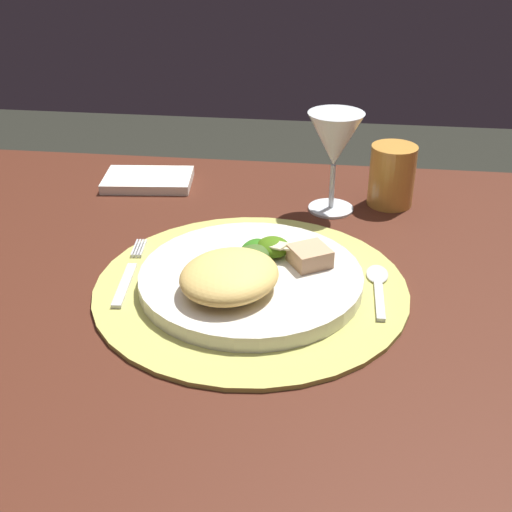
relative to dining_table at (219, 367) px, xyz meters
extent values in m
cube|color=#492014|center=(0.00, 0.00, 0.14)|extent=(1.28, 0.80, 0.03)
cylinder|color=tan|center=(0.05, -0.04, 0.16)|extent=(0.39, 0.39, 0.01)
cylinder|color=silver|center=(0.05, -0.04, 0.17)|extent=(0.28, 0.28, 0.02)
ellipsoid|color=#E9BF63|center=(0.03, -0.08, 0.20)|extent=(0.15, 0.16, 0.04)
ellipsoid|color=#2B6D16|center=(0.05, 0.01, 0.19)|extent=(0.04, 0.06, 0.02)
ellipsoid|color=#2B6231|center=(0.07, 0.01, 0.19)|extent=(0.05, 0.05, 0.02)
ellipsoid|color=#416E11|center=(0.07, 0.01, 0.19)|extent=(0.06, 0.06, 0.02)
ellipsoid|color=#3F5E24|center=(0.05, -0.02, 0.19)|extent=(0.06, 0.07, 0.02)
ellipsoid|color=#347C10|center=(0.07, 0.01, 0.19)|extent=(0.06, 0.05, 0.02)
cube|color=beige|center=(0.08, 0.00, 0.20)|extent=(0.03, 0.03, 0.01)
cube|color=beige|center=(0.09, 0.00, 0.20)|extent=(0.03, 0.02, 0.00)
cube|color=tan|center=(0.12, -0.01, 0.19)|extent=(0.06, 0.06, 0.02)
cube|color=silver|center=(-0.10, -0.06, 0.17)|extent=(0.02, 0.10, 0.00)
cube|color=silver|center=(-0.12, 0.03, 0.17)|extent=(0.01, 0.05, 0.00)
cube|color=silver|center=(-0.11, 0.03, 0.17)|extent=(0.01, 0.05, 0.00)
cube|color=silver|center=(-0.11, 0.04, 0.17)|extent=(0.01, 0.05, 0.00)
cube|color=silver|center=(-0.11, 0.04, 0.17)|extent=(0.01, 0.05, 0.00)
cube|color=silver|center=(0.21, -0.05, 0.17)|extent=(0.01, 0.09, 0.00)
ellipsoid|color=silver|center=(0.21, 0.01, 0.17)|extent=(0.03, 0.05, 0.01)
cube|color=white|center=(-0.16, 0.27, 0.16)|extent=(0.15, 0.11, 0.02)
cylinder|color=silver|center=(0.14, 0.21, 0.16)|extent=(0.07, 0.07, 0.00)
cylinder|color=silver|center=(0.14, 0.21, 0.20)|extent=(0.01, 0.01, 0.07)
cone|color=silver|center=(0.14, 0.21, 0.27)|extent=(0.08, 0.08, 0.08)
cylinder|color=gold|center=(0.23, 0.24, 0.20)|extent=(0.07, 0.07, 0.09)
camera|label=1|loc=(0.14, -0.73, 0.60)|focal=46.75mm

